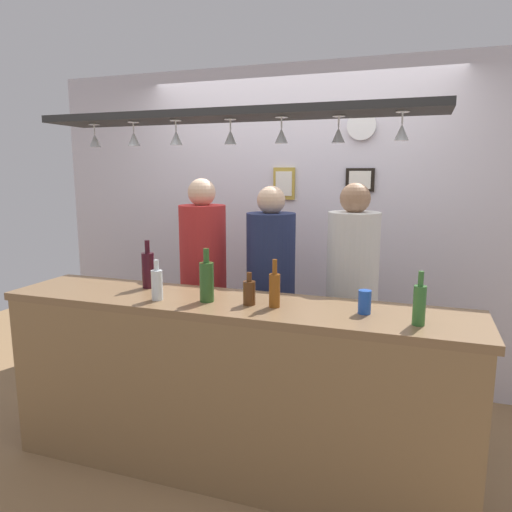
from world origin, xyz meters
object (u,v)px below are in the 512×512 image
Objects in this scene: drink_can at (365,302)px; wall_clock at (362,126)px; person_middle_navy_shirt at (271,280)px; picture_frame_crest at (284,184)px; bottle_soda_clear at (157,284)px; picture_frame_upper_small at (360,180)px; person_left_red_shirt at (203,271)px; bottle_champagne_green at (207,281)px; bottle_beer_amber_tall at (275,289)px; bottle_beer_brown_stubby at (249,292)px; person_right_white_patterned_shirt at (352,284)px; bottle_beer_green_import at (419,304)px; bottle_wine_dark_red at (148,269)px.

drink_can is 0.55× the size of wall_clock.
wall_clock reaches higher than person_middle_navy_shirt.
bottle_soda_clear is at bearing -101.50° from picture_frame_crest.
picture_frame_crest reaches higher than bottle_soda_clear.
wall_clock is at bearing -114.43° from picture_frame_upper_small.
person_left_red_shirt is 0.87m from bottle_champagne_green.
bottle_beer_amber_tall is 1.56m from picture_frame_upper_small.
person_middle_navy_shirt is at bearing 98.54° from bottle_beer_brown_stubby.
person_left_red_shirt reaches higher than person_middle_navy_shirt.
person_middle_navy_shirt is 1.02m from drink_can.
drink_can is (0.16, -0.71, 0.08)m from person_right_white_patterned_shirt.
person_right_white_patterned_shirt is (1.09, 0.00, -0.01)m from person_left_red_shirt.
bottle_champagne_green reaches higher than bottle_beer_green_import.
bottle_champagne_green is 0.86m from drink_can.
person_left_red_shirt reaches higher than bottle_beer_brown_stubby.
bottle_beer_brown_stubby is 1.55m from picture_frame_crest.
drink_can is at bearing 3.50° from bottle_champagne_green.
person_middle_navy_shirt is 7.53× the size of wall_clock.
bottle_beer_brown_stubby is at bearing -12.07° from bottle_wine_dark_red.
person_left_red_shirt is 7.41× the size of bottle_soda_clear.
bottle_beer_green_import is at bearing -28.34° from person_left_red_shirt.
wall_clock is (0.64, 1.45, 0.94)m from bottle_champagne_green.
bottle_champagne_green is 2.46× the size of drink_can.
person_right_white_patterned_shirt is 0.96m from picture_frame_upper_small.
person_middle_navy_shirt is 1.10m from picture_frame_upper_small.
person_middle_navy_shirt is at bearing 0.00° from person_left_red_shirt.
bottle_beer_brown_stubby is 0.61m from drink_can.
picture_frame_crest is (0.03, 1.45, 0.50)m from bottle_champagne_green.
person_middle_navy_shirt is 0.96m from picture_frame_crest.
bottle_champagne_green is 1.84m from wall_clock.
wall_clock is at bearing 66.12° from bottle_champagne_green.
person_left_red_shirt is at bearing 81.11° from bottle_wine_dark_red.
bottle_beer_amber_tall is at bearing -43.97° from person_left_red_shirt.
bottle_soda_clear is (-0.98, -0.83, 0.11)m from person_right_white_patterned_shirt.
picture_frame_crest is (0.51, 1.28, 0.50)m from bottle_wine_dark_red.
person_middle_navy_shirt is 5.52× the size of bottle_wine_dark_red.
person_left_red_shirt is 5.68× the size of bottle_wine_dark_red.
person_right_white_patterned_shirt is 0.73m from drink_can.
bottle_soda_clear is at bearing -82.51° from person_left_red_shirt.
wall_clock is at bearing 33.51° from person_left_red_shirt.
drink_can is at bearing -29.75° from person_left_red_shirt.
bottle_champagne_green is at bearing -91.17° from picture_frame_crest.
person_middle_navy_shirt is (0.52, 0.00, -0.03)m from person_left_red_shirt.
picture_frame_upper_small is at bearing 107.72° from bottle_beer_green_import.
person_middle_navy_shirt is 0.77m from bottle_beer_brown_stubby.
bottle_champagne_green is 1.36× the size of wall_clock.
bottle_champagne_green is at bearing -176.64° from bottle_beer_brown_stubby.
picture_frame_upper_small is (0.25, 1.44, 0.55)m from bottle_beer_amber_tall.
bottle_beer_amber_tall is 1.57m from picture_frame_crest.
drink_can is (0.47, 0.04, -0.04)m from bottle_beer_amber_tall.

